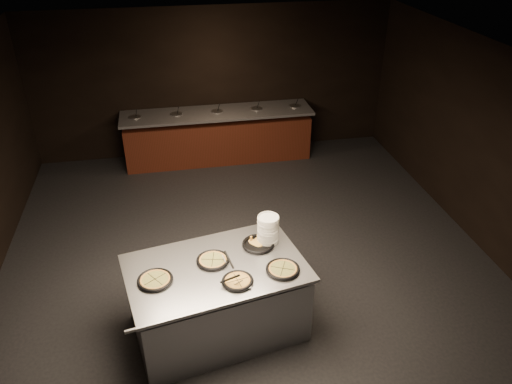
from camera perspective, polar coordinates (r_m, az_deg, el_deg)
room at (r=6.38m, az=-0.71°, el=1.46°), size 7.02×8.02×2.92m
salad_bar at (r=9.99m, az=-4.34°, el=6.07°), size 3.70×0.83×1.18m
serving_counter at (r=6.04m, az=-4.43°, el=-12.24°), size 2.19×1.63×0.96m
plate_stack at (r=5.99m, az=1.40°, el=-4.27°), size 0.26×0.26×0.34m
pan_veggie_whole at (r=5.60m, az=-11.46°, el=-9.81°), size 0.39×0.39×0.04m
pan_cheese_whole at (r=5.78m, az=-4.96°, el=-7.76°), size 0.38×0.38×0.04m
pan_cheese_slices_a at (r=6.00m, az=0.27°, el=-5.95°), size 0.39×0.39×0.04m
pan_cheese_slices_b at (r=5.48m, az=-2.12°, el=-10.11°), size 0.35×0.35×0.04m
pan_veggie_slices at (r=5.64m, az=3.09°, el=-8.78°), size 0.38×0.38×0.04m
server_left at (r=5.67m, az=-3.39°, el=-7.72°), size 0.21×0.32×0.17m
server_right at (r=5.39m, az=-2.47°, el=-10.10°), size 0.34×0.13×0.16m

